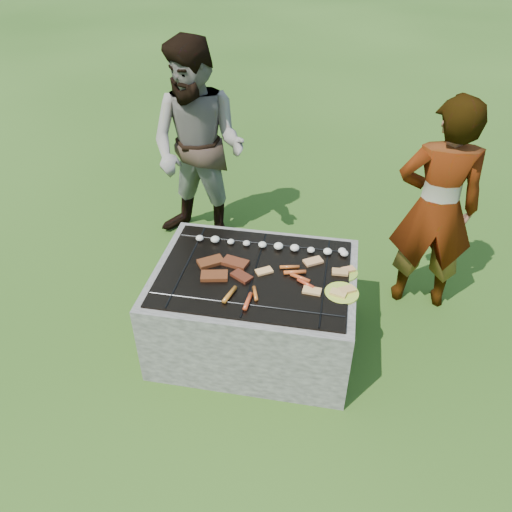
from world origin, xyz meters
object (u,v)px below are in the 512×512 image
Objects in this scene: cook at (436,209)px; plate_near at (342,293)px; plate_far at (343,272)px; fire_pit at (255,310)px; bystander at (198,149)px.

plate_near is at bearing 52.80° from cook.
plate_far is at bearing 44.08° from cook.
plate_far is 0.14× the size of cook.
cook reaches higher than plate_far.
cook is (0.59, 0.79, 0.20)m from plate_near.
fire_pit is 5.10× the size of plate_near.
cook is (1.16, 0.68, 0.52)m from fire_pit.
cook is at bearing 52.93° from plate_near.
plate_far is 0.85m from cook.
fire_pit is 5.69× the size of plate_far.
fire_pit is 1.51m from bystander.
plate_near is (0.56, -0.11, 0.33)m from fire_pit.
cook is 0.92× the size of bystander.
plate_far is at bearing 10.12° from fire_pit.
plate_near reaches higher than fire_pit.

